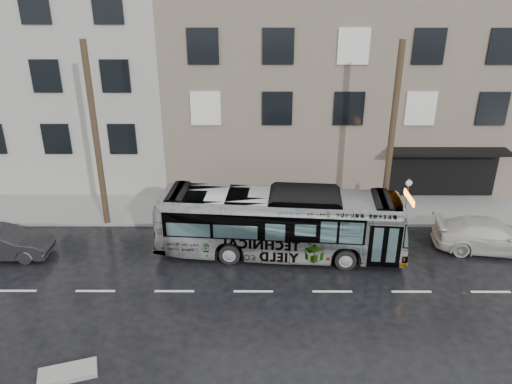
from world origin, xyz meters
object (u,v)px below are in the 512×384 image
white_sedan (491,236)px  dark_sedan (2,243)px  utility_pole_front (391,138)px  bus (280,223)px  utility_pole_rear (96,137)px  sign_post (406,201)px

white_sedan → dark_sedan: white_sedan is taller
utility_pole_front → bus: size_ratio=0.81×
dark_sedan → utility_pole_rear: bearing=-51.4°
bus → dark_sedan: bearing=96.7°
sign_post → dark_sedan: sign_post is taller
bus → utility_pole_front: bearing=-57.8°
white_sedan → bus: bearing=99.3°
utility_pole_front → white_sedan: bearing=-29.0°
white_sedan → sign_post: bearing=60.9°
sign_post → white_sedan: sign_post is taller
utility_pole_front → bus: bearing=-152.7°
bus → white_sedan: bus is taller
white_sedan → dark_sedan: (-22.20, -0.72, -0.03)m
utility_pole_rear → bus: utility_pole_rear is taller
utility_pole_front → dark_sedan: 18.51m
bus → utility_pole_rear: bearing=77.3°
utility_pole_rear → dark_sedan: (-3.81, -3.14, -3.95)m
utility_pole_rear → bus: bearing=-17.7°
utility_pole_rear → dark_sedan: utility_pole_rear is taller
utility_pole_front → utility_pole_rear: size_ratio=1.00×
white_sedan → utility_pole_front: bearing=68.4°
utility_pole_rear → dark_sedan: size_ratio=2.11×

